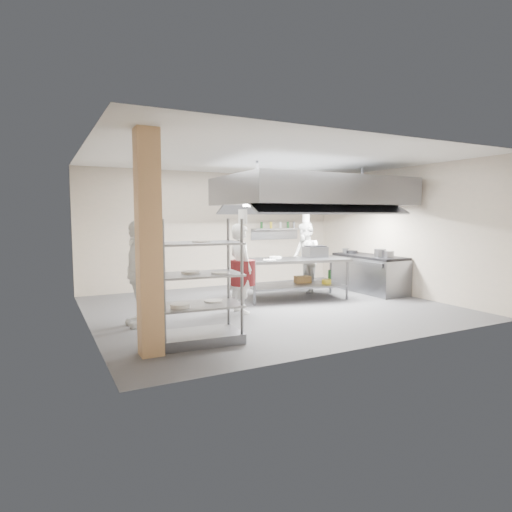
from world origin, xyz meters
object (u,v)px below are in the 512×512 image
chef_plating (138,273)px  griddle (315,252)px  cooking_range (369,274)px  chef_line (305,257)px  pass_rack (199,281)px  stockpot (380,253)px  chef_head (241,268)px  island (295,279)px

chef_plating → griddle: bearing=97.6°
chef_plating → cooking_range: bearing=93.2°
chef_line → pass_rack: bearing=-42.0°
chef_line → stockpot: (1.40, -1.08, 0.14)m
chef_head → griddle: chef_head is taller
chef_line → chef_plating: bearing=-61.0°
chef_head → cooking_range: bearing=-84.4°
chef_head → griddle: 2.43m
chef_line → griddle: chef_line is taller
island → pass_rack: 3.83m
pass_rack → cooking_range: (5.21, 2.17, -0.50)m
island → stockpot: (2.05, -0.50, 0.54)m
island → stockpot: bearing=-3.4°
island → chef_line: bearing=52.1°
chef_head → chef_line: size_ratio=1.00×
island → griddle: bearing=18.0°
island → chef_head: bearing=-146.9°
island → chef_line: size_ratio=1.36×
chef_plating → griddle: chef_plating is taller
cooking_range → chef_plating: (-5.79, -0.77, 0.48)m
stockpot → island: bearing=166.4°
cooking_range → griddle: bearing=175.2°
island → chef_head: size_ratio=1.36×
chef_head → island: bearing=-71.5°
cooking_range → stockpot: (-0.08, -0.45, 0.58)m
pass_rack → cooking_range: bearing=27.6°
griddle → chef_head: bearing=-157.1°
island → griddle: griddle is taller
griddle → stockpot: 1.56m
chef_line → stockpot: 1.77m
island → stockpot: stockpot is taller
chef_head → chef_plating: size_ratio=0.96×
pass_rack → chef_line: 4.67m
chef_head → stockpot: size_ratio=6.21×
griddle → pass_rack: bearing=-144.3°
chef_plating → pass_rack: bearing=18.1°
cooking_range → chef_plating: size_ratio=1.11×
griddle → chef_plating: bearing=-164.4°
chef_plating → stockpot: bearing=88.8°
chef_plating → island: bearing=98.2°
chef_head → chef_plating: bearing=88.6°
chef_line → stockpot: chef_line is taller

